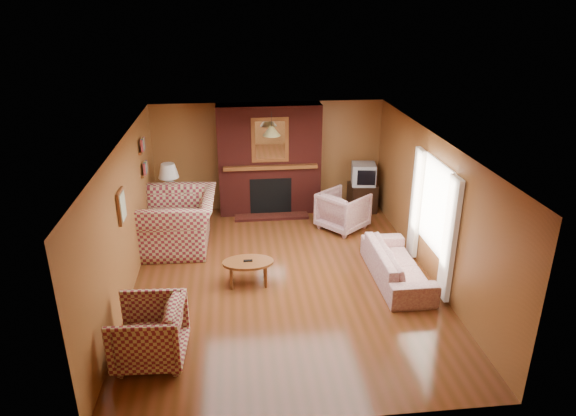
{
  "coord_description": "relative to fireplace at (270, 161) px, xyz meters",
  "views": [
    {
      "loc": [
        -0.75,
        -7.65,
        4.44
      ],
      "look_at": [
        0.14,
        0.6,
        1.04
      ],
      "focal_mm": 32.0,
      "sensor_mm": 36.0,
      "label": 1
    }
  ],
  "objects": [
    {
      "name": "wall_back",
      "position": [
        0.0,
        0.27,
        0.02
      ],
      "size": [
        6.5,
        0.0,
        6.5
      ],
      "primitive_type": "plane",
      "rotation": [
        1.57,
        0.0,
        0.0
      ],
      "color": "#96582E",
      "rests_on": "floor"
    },
    {
      "name": "tv_stand",
      "position": [
        2.05,
        -0.18,
        -0.87
      ],
      "size": [
        0.59,
        0.54,
        0.63
      ],
      "primitive_type": "cube",
      "rotation": [
        0.0,
        0.0,
        0.03
      ],
      "color": "black",
      "rests_on": "floor"
    },
    {
      "name": "ceiling",
      "position": [
        0.0,
        -2.98,
        1.22
      ],
      "size": [
        6.5,
        6.5,
        0.0
      ],
      "primitive_type": "plane",
      "rotation": [
        3.14,
        0.0,
        0.0
      ],
      "color": "silver",
      "rests_on": "wall_back"
    },
    {
      "name": "botanical_print",
      "position": [
        -2.47,
        -3.28,
        0.37
      ],
      "size": [
        0.05,
        0.4,
        0.5
      ],
      "color": "brown",
      "rests_on": "wall_left"
    },
    {
      "name": "crt_tv",
      "position": [
        2.05,
        -0.19,
        -0.32
      ],
      "size": [
        0.58,
        0.57,
        0.47
      ],
      "color": "#A3A5AA",
      "rests_on": "tv_stand"
    },
    {
      "name": "side_table",
      "position": [
        -2.1,
        -0.53,
        -0.85
      ],
      "size": [
        0.54,
        0.54,
        0.66
      ],
      "primitive_type": "cube",
      "rotation": [
        0.0,
        0.0,
        0.09
      ],
      "color": "brown",
      "rests_on": "floor"
    },
    {
      "name": "plaid_armchair",
      "position": [
        -1.95,
        -4.93,
        -0.76
      ],
      "size": [
        0.96,
        0.94,
        0.84
      ],
      "primitive_type": "imported",
      "rotation": [
        0.0,
        0.0,
        -1.62
      ],
      "color": "maroon",
      "rests_on": "floor"
    },
    {
      "name": "wall_right",
      "position": [
        2.5,
        -2.98,
        0.02
      ],
      "size": [
        0.0,
        6.5,
        6.5
      ],
      "primitive_type": "plane",
      "rotation": [
        1.57,
        0.0,
        -1.57
      ],
      "color": "#96582E",
      "rests_on": "floor"
    },
    {
      "name": "floral_armchair",
      "position": [
        1.42,
        -1.09,
        -0.79
      ],
      "size": [
        1.21,
        1.21,
        0.79
      ],
      "primitive_type": "imported",
      "rotation": [
        0.0,
        0.0,
        2.26
      ],
      "color": "beige",
      "rests_on": "floor"
    },
    {
      "name": "wall_left",
      "position": [
        -2.5,
        -2.98,
        0.02
      ],
      "size": [
        0.0,
        6.5,
        6.5
      ],
      "primitive_type": "plane",
      "rotation": [
        1.57,
        0.0,
        1.57
      ],
      "color": "#96582E",
      "rests_on": "floor"
    },
    {
      "name": "window_right",
      "position": [
        2.45,
        -3.18,
        -0.06
      ],
      "size": [
        0.1,
        1.85,
        2.0
      ],
      "color": "beige",
      "rests_on": "wall_right"
    },
    {
      "name": "fireplace",
      "position": [
        0.0,
        0.0,
        0.0
      ],
      "size": [
        2.2,
        0.82,
        2.4
      ],
      "color": "#491410",
      "rests_on": "floor"
    },
    {
      "name": "plaid_loveseat",
      "position": [
        -1.85,
        -1.55,
        -0.66
      ],
      "size": [
        1.43,
        1.62,
        1.03
      ],
      "primitive_type": "imported",
      "rotation": [
        0.0,
        0.0,
        -1.6
      ],
      "color": "maroon",
      "rests_on": "floor"
    },
    {
      "name": "coffee_table",
      "position": [
        -0.6,
        -3.11,
        -0.82
      ],
      "size": [
        0.85,
        0.53,
        0.44
      ],
      "color": "brown",
      "rests_on": "floor"
    },
    {
      "name": "bookshelf",
      "position": [
        -2.44,
        -1.08,
        0.48
      ],
      "size": [
        0.09,
        0.55,
        0.71
      ],
      "color": "brown",
      "rests_on": "wall_left"
    },
    {
      "name": "wall_front",
      "position": [
        0.0,
        -6.23,
        0.02
      ],
      "size": [
        6.5,
        0.0,
        6.5
      ],
      "primitive_type": "plane",
      "rotation": [
        -1.57,
        0.0,
        0.0
      ],
      "color": "#96582E",
      "rests_on": "floor"
    },
    {
      "name": "floral_sofa",
      "position": [
        1.9,
        -3.25,
        -0.9
      ],
      "size": [
        0.77,
        1.96,
        0.57
      ],
      "primitive_type": "imported",
      "rotation": [
        0.0,
        0.0,
        1.57
      ],
      "color": "beige",
      "rests_on": "floor"
    },
    {
      "name": "table_lamp",
      "position": [
        -2.1,
        -0.53,
        -0.14
      ],
      "size": [
        0.42,
        0.42,
        0.68
      ],
      "color": "white",
      "rests_on": "side_table"
    },
    {
      "name": "pendant_light",
      "position": [
        0.0,
        -0.68,
        0.82
      ],
      "size": [
        0.36,
        0.36,
        0.48
      ],
      "color": "black",
      "rests_on": "ceiling"
    },
    {
      "name": "floor",
      "position": [
        0.0,
        -2.98,
        -1.18
      ],
      "size": [
        6.5,
        6.5,
        0.0
      ],
      "primitive_type": "plane",
      "color": "#4E2910",
      "rests_on": "ground"
    }
  ]
}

